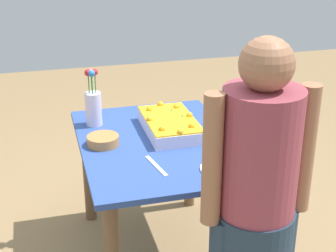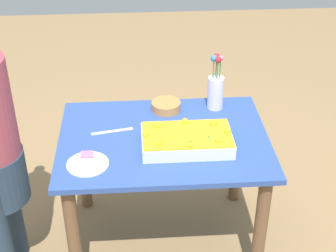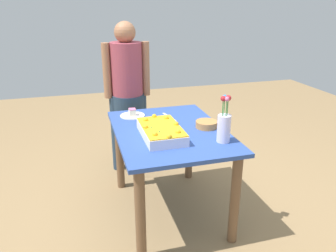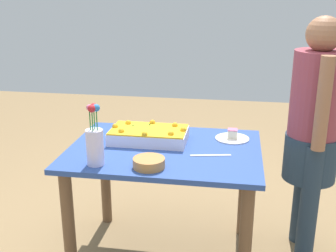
% 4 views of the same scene
% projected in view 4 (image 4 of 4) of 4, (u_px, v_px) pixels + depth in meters
% --- Properties ---
extents(dining_table, '(1.13, 0.83, 0.73)m').
position_uv_depth(dining_table, '(165.00, 169.00, 2.52)').
color(dining_table, '#2F4E9A').
rests_on(dining_table, ground_plane).
extents(sheet_cake, '(0.47, 0.27, 0.10)m').
position_uv_depth(sheet_cake, '(149.00, 135.00, 2.58)').
color(sheet_cake, white).
rests_on(sheet_cake, dining_table).
extents(serving_plate_with_slice, '(0.21, 0.21, 0.07)m').
position_uv_depth(serving_plate_with_slice, '(232.00, 137.00, 2.62)').
color(serving_plate_with_slice, white).
rests_on(serving_plate_with_slice, dining_table).
extents(cake_knife, '(0.23, 0.06, 0.00)m').
position_uv_depth(cake_knife, '(211.00, 155.00, 2.37)').
color(cake_knife, silver).
rests_on(cake_knife, dining_table).
extents(flower_vase, '(0.09, 0.09, 0.34)m').
position_uv_depth(flower_vase, '(95.00, 143.00, 2.21)').
color(flower_vase, white).
rests_on(flower_vase, dining_table).
extents(fruit_bowl, '(0.17, 0.17, 0.05)m').
position_uv_depth(fruit_bowl, '(149.00, 163.00, 2.21)').
color(fruit_bowl, '#BF8143').
rests_on(fruit_bowl, dining_table).
extents(person_standing, '(0.31, 0.45, 1.49)m').
position_uv_depth(person_standing, '(314.00, 126.00, 2.48)').
color(person_standing, '#263A4E').
rests_on(person_standing, ground_plane).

